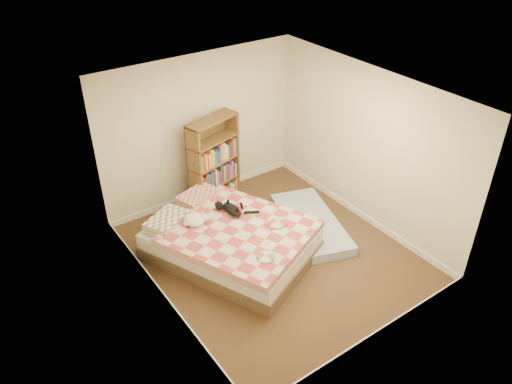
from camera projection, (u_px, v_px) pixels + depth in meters
room at (274, 185)px, 6.76m from camera, size 3.51×4.01×2.51m
bed at (229, 239)px, 7.24m from camera, size 2.34×2.69×0.60m
bookshelf at (214, 172)px, 8.29m from camera, size 1.00×0.55×1.54m
floor_mattress at (311, 223)px, 7.91m from camera, size 1.28×1.89×0.16m
black_cat at (231, 208)px, 7.32m from camera, size 0.36×0.67×0.15m
white_dog at (195, 220)px, 7.06m from camera, size 0.38×0.39×0.15m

